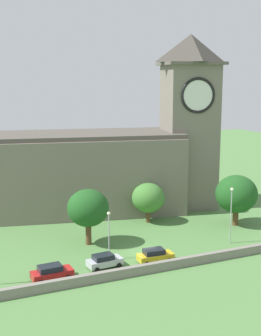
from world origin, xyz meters
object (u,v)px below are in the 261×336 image
church (113,158)px  streetlamp_west_mid (109,227)px  car_red (52,272)px  car_silver (104,261)px  tree_by_tower (148,198)px  streetlamp_central (231,207)px  tree_riverside_west (236,194)px  tree_churchyard (88,208)px  car_yellow (155,256)px

church → streetlamp_west_mid: bearing=-113.1°
car_red → car_silver: car_red is taller
church → tree_by_tower: church is taller
streetlamp_central → tree_riverside_west: size_ratio=1.00×
tree_by_tower → tree_churchyard: 13.11m
streetlamp_west_mid → streetlamp_central: (17.38, -1.20, 0.92)m
streetlamp_central → tree_by_tower: size_ratio=1.25×
car_yellow → tree_riverside_west: 20.24m
car_silver → tree_by_tower: (12.63, 14.01, 3.11)m
church → car_silver: church is taller
tree_by_tower → tree_churchyard: (-11.78, -5.63, 1.16)m
streetlamp_central → tree_by_tower: 14.53m
streetlamp_central → tree_by_tower: (-6.18, 13.09, -1.20)m
church → car_silver: size_ratio=9.41×
car_yellow → tree_churchyard: tree_churchyard is taller
car_silver → streetlamp_west_mid: streetlamp_west_mid is taller
car_yellow → tree_churchyard: size_ratio=0.59×
car_red → tree_churchyard: 12.70m
church → car_red: church is taller
church → car_red: size_ratio=8.66×
tree_by_tower → streetlamp_central: bearing=-64.7°
tree_by_tower → tree_riverside_west: (11.68, -6.77, 0.99)m
streetlamp_central → tree_riverside_west: 8.38m
tree_churchyard → tree_riverside_west: tree_riverside_west is taller
car_yellow → tree_riverside_west: (18.02, 8.28, 4.06)m
car_red → car_yellow: bearing=-0.5°
tree_churchyard → tree_riverside_west: (23.46, -1.13, -0.18)m
car_silver → car_yellow: (6.29, -1.04, 0.04)m
streetlamp_west_mid → streetlamp_central: bearing=-4.0°
streetlamp_central → car_yellow: bearing=-171.1°
car_silver → car_yellow: bearing=-9.4°
streetlamp_central → church: bearing=110.7°
church → streetlamp_central: 24.11m
car_red → tree_by_tower: bearing=37.7°
church → car_yellow: 25.88m
car_yellow → church: bearing=80.3°
car_red → tree_by_tower: (19.34, 14.93, 3.06)m
car_silver → streetlamp_central: 19.32m
car_red → tree_churchyard: (7.56, 9.29, 4.22)m
tree_churchyard → streetlamp_central: bearing=-22.5°
tree_churchyard → church: bearing=57.1°
car_yellow → tree_riverside_west: size_ratio=0.58×
streetlamp_central → streetlamp_west_mid: bearing=176.0°
car_red → tree_churchyard: tree_churchyard is taller
tree_churchyard → tree_riverside_west: size_ratio=0.98×
car_red → tree_riverside_west: size_ratio=0.61×
church → streetlamp_west_mid: size_ratio=6.60×
streetlamp_west_mid → tree_by_tower: bearing=46.7°
church → car_red: 30.66m
church → car_yellow: (-4.12, -24.23, -8.11)m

